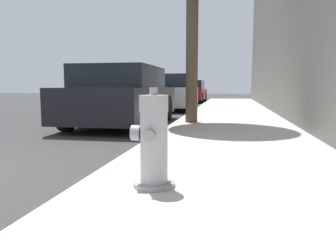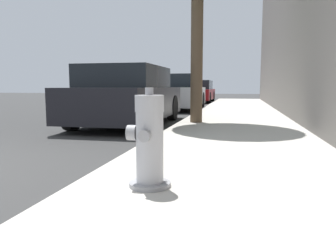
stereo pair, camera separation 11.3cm
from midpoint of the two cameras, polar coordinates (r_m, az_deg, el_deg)
The scene contains 5 objects.
sidewalk_slab at distance 2.82m, azimuth 10.27°, elevation -11.67°, with size 2.68×40.00×0.12m.
fire_hydrant at distance 2.71m, azimuth -3.76°, elevation -2.89°, with size 0.36×0.35×0.82m.
parked_car_near at distance 8.15m, azimuth -8.28°, elevation 5.07°, with size 1.88×4.29×1.43m.
parked_car_mid at distance 13.37m, azimuth 0.35°, elevation 5.81°, with size 1.81×4.03×1.42m.
parked_car_far at distance 19.93m, azimuth 3.80°, elevation 5.99°, with size 1.70×4.34×1.31m.
Camera 1 is at (3.37, -2.69, 0.96)m, focal length 35.00 mm.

